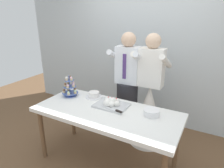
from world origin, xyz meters
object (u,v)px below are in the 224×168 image
(dessert_table, at_px, (106,116))
(person_bride, at_px, (149,107))
(plate_stack, at_px, (151,113))
(cupcake_stand, at_px, (70,88))
(round_cake, at_px, (94,95))
(main_cake_tray, at_px, (111,103))
(person_groom, at_px, (127,93))

(dessert_table, relative_size, person_bride, 1.08)
(plate_stack, bearing_deg, cupcake_stand, 179.62)
(dessert_table, xyz_separation_m, round_cake, (-0.36, 0.28, 0.11))
(main_cake_tray, bearing_deg, person_bride, 61.17)
(dessert_table, bearing_deg, round_cake, 142.86)
(dessert_table, height_order, plate_stack, plate_stack)
(person_groom, height_order, person_bride, same)
(person_bride, bearing_deg, dessert_table, -113.35)
(dessert_table, distance_m, person_groom, 0.70)
(cupcake_stand, height_order, plate_stack, cupcake_stand)
(main_cake_tray, height_order, plate_stack, main_cake_tray)
(dessert_table, relative_size, plate_stack, 9.62)
(plate_stack, height_order, person_bride, person_bride)
(person_bride, bearing_deg, cupcake_stand, -150.76)
(dessert_table, distance_m, round_cake, 0.47)
(main_cake_tray, relative_size, round_cake, 1.81)
(cupcake_stand, distance_m, person_bride, 1.19)
(plate_stack, height_order, person_groom, person_groom)
(dessert_table, xyz_separation_m, cupcake_stand, (-0.69, 0.16, 0.19))
(main_cake_tray, relative_size, plate_stack, 2.32)
(cupcake_stand, xyz_separation_m, plate_stack, (1.21, -0.01, -0.08))
(dessert_table, xyz_separation_m, main_cake_tray, (-0.01, 0.14, 0.11))
(plate_stack, distance_m, round_cake, 0.89)
(dessert_table, bearing_deg, main_cake_tray, 93.95)
(dessert_table, relative_size, person_groom, 1.08)
(round_cake, height_order, person_bride, person_bride)
(person_groom, bearing_deg, main_cake_tray, -87.14)
(cupcake_stand, height_order, person_bride, person_bride)
(cupcake_stand, xyz_separation_m, person_groom, (0.66, 0.54, -0.15))
(cupcake_stand, bearing_deg, plate_stack, -0.38)
(plate_stack, bearing_deg, round_cake, 171.80)
(person_groom, bearing_deg, person_bride, 3.93)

